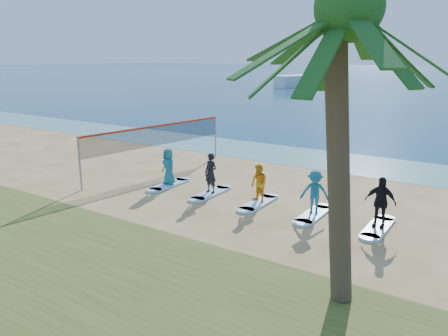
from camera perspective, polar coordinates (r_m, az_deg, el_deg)
The scene contains 15 objects.
ground at distance 17.68m, azimuth -1.21°, elevation -5.19°, with size 600.00×600.00×0.00m, color tan.
shallow_water at distance 26.65m, azimuth 11.75°, elevation 1.24°, with size 600.00×600.00×0.00m, color teal.
volleyball_net at distance 23.04m, azimuth -8.78°, elevation 4.16°, with size 1.36×9.00×2.50m.
palm_tree at distance 10.22m, azimuth 15.98°, elevation 19.12°, with size 5.60×5.60×8.14m.
boat_offshore_a at distance 90.24m, azimuth 8.92°, elevation 10.42°, with size 2.73×8.79×2.27m, color silver.
surfboard_0 at distance 20.76m, azimuth -7.17°, elevation -2.18°, with size 0.70×2.20×0.09m, color #A4DAFF.
student_0 at distance 20.53m, azimuth -7.25°, elevation 0.20°, with size 0.83×0.54×1.69m, color #1A6F81.
surfboard_1 at distance 19.34m, azimuth -1.72°, elevation -3.32°, with size 0.70×2.20×0.09m, color #A4DAFF.
student_1 at distance 19.08m, azimuth -1.75°, elevation -0.67°, with size 0.64×0.42×1.76m, color black.
surfboard_2 at distance 18.12m, azimuth 4.54°, elevation -4.59°, with size 0.70×2.20×0.09m, color #A4DAFF.
student_2 at distance 17.87m, azimuth 4.59°, elevation -2.05°, with size 0.77×0.60×1.59m, color orange.
surfboard_3 at distance 17.16m, azimuth 11.62°, elevation -5.96°, with size 0.70×2.20×0.09m, color #A4DAFF.
student_3 at distance 16.88m, azimuth 11.77°, elevation -3.11°, with size 1.09×0.63×1.69m, color #1B6783.
surfboard_4 at distance 16.50m, azimuth 19.45°, elevation -7.35°, with size 0.70×2.20×0.09m, color #A4DAFF.
student_4 at distance 16.18m, azimuth 19.73°, elevation -4.20°, with size 1.07×0.44×1.82m, color black.
Camera 1 is at (9.51, -13.69, 5.91)m, focal length 35.00 mm.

